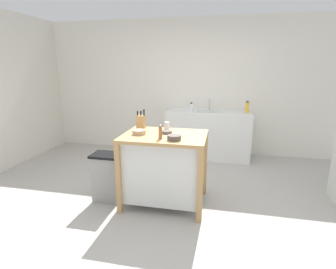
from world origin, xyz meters
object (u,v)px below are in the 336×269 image
(trash_bin, at_px, (107,177))
(pepper_grinder, at_px, (160,132))
(bowl_stoneware_deep, at_px, (174,137))
(drinking_cup, at_px, (167,125))
(bowl_ceramic_wide, at_px, (167,132))
(knife_block, at_px, (141,121))
(bottle_spray_cleaner, at_px, (191,107))
(bottle_dish_soap, at_px, (247,107))
(bowl_ceramic_small, at_px, (139,132))
(sink_faucet, at_px, (209,104))
(kitchen_island, at_px, (165,165))

(trash_bin, bearing_deg, pepper_grinder, -8.70)
(bowl_stoneware_deep, bearing_deg, drinking_cup, 110.90)
(bowl_ceramic_wide, xyz_separation_m, drinking_cup, (-0.05, 0.24, 0.03))
(knife_block, distance_m, bottle_spray_cleaner, 1.59)
(knife_block, bearing_deg, bottle_dish_soap, 47.34)
(bowl_stoneware_deep, xyz_separation_m, pepper_grinder, (-0.16, 0.02, 0.05))
(bowl_ceramic_wide, relative_size, bottle_spray_cleaner, 0.71)
(bottle_spray_cleaner, bearing_deg, bowl_ceramic_wide, -92.84)
(bowl_ceramic_small, bearing_deg, bottle_dish_soap, 53.83)
(knife_block, bearing_deg, sink_faucet, 65.36)
(sink_faucet, distance_m, bottle_spray_cleaner, 0.40)
(knife_block, xyz_separation_m, bowl_stoneware_deep, (0.54, -0.48, -0.06))
(kitchen_island, height_order, bottle_dish_soap, bottle_dish_soap)
(bottle_spray_cleaner, bearing_deg, bottle_dish_soap, 5.41)
(bowl_stoneware_deep, relative_size, bottle_spray_cleaner, 0.91)
(bottle_spray_cleaner, bearing_deg, drinking_cup, -95.27)
(bowl_stoneware_deep, bearing_deg, knife_block, 138.09)
(knife_block, relative_size, sink_faucet, 1.15)
(sink_faucet, bearing_deg, bowl_stoneware_deep, -96.75)
(drinking_cup, height_order, sink_faucet, sink_faucet)
(knife_block, distance_m, bowl_ceramic_wide, 0.46)
(kitchen_island, relative_size, sink_faucet, 4.57)
(knife_block, bearing_deg, trash_bin, -135.60)
(bowl_ceramic_wide, bearing_deg, kitchen_island, -107.34)
(trash_bin, relative_size, sink_faucet, 2.86)
(pepper_grinder, xyz_separation_m, bottle_spray_cleaner, (0.11, 1.98, -0.01))
(knife_block, distance_m, sink_faucet, 1.93)
(bowl_ceramic_small, distance_m, bottle_spray_cleaner, 1.88)
(bowl_ceramic_wide, relative_size, sink_faucet, 0.55)
(trash_bin, bearing_deg, sink_faucet, 61.07)
(bowl_stoneware_deep, bearing_deg, trash_bin, 171.66)
(bowl_stoneware_deep, height_order, bottle_spray_cleaner, bottle_spray_cleaner)
(knife_block, relative_size, trash_bin, 0.40)
(knife_block, height_order, trash_bin, knife_block)
(kitchen_island, height_order, knife_block, knife_block)
(bowl_ceramic_wide, xyz_separation_m, bottle_dish_soap, (1.09, 1.83, 0.07))
(drinking_cup, height_order, bottle_dish_soap, bottle_dish_soap)
(knife_block, bearing_deg, bottle_spray_cleaner, 72.24)
(bowl_ceramic_wide, relative_size, bowl_ceramic_small, 0.75)
(pepper_grinder, distance_m, bottle_dish_soap, 2.35)
(bowl_stoneware_deep, distance_m, bottle_dish_soap, 2.30)
(trash_bin, xyz_separation_m, sink_faucet, (1.17, 2.11, 0.68))
(trash_bin, relative_size, bottle_spray_cleaner, 3.66)
(pepper_grinder, height_order, trash_bin, pepper_grinder)
(pepper_grinder, bearing_deg, bowl_ceramic_wide, 84.69)
(kitchen_island, distance_m, pepper_grinder, 0.51)
(pepper_grinder, bearing_deg, trash_bin, 171.30)
(kitchen_island, relative_size, knife_block, 3.96)
(kitchen_island, xyz_separation_m, bowl_ceramic_wide, (0.02, 0.06, 0.42))
(bowl_stoneware_deep, bearing_deg, bottle_dish_soap, 65.73)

